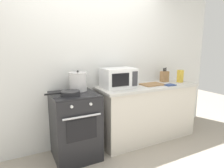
# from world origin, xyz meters

# --- Properties ---
(back_wall) EXTENTS (4.40, 0.10, 2.50)m
(back_wall) POSITION_xyz_m (0.30, 0.97, 1.25)
(back_wall) COLOR silver
(back_wall) RESTS_ON ground_plane
(lower_cabinet_right) EXTENTS (1.64, 0.56, 0.88)m
(lower_cabinet_right) POSITION_xyz_m (0.90, 0.62, 0.44)
(lower_cabinet_right) COLOR beige
(lower_cabinet_right) RESTS_ON ground_plane
(countertop_right) EXTENTS (1.70, 0.60, 0.04)m
(countertop_right) POSITION_xyz_m (0.90, 0.62, 0.90)
(countertop_right) COLOR beige
(countertop_right) RESTS_ON lower_cabinet_right
(stove) EXTENTS (0.60, 0.64, 0.92)m
(stove) POSITION_xyz_m (-0.35, 0.60, 0.46)
(stove) COLOR black
(stove) RESTS_ON ground_plane
(stock_pot) EXTENTS (0.34, 0.25, 0.29)m
(stock_pot) POSITION_xyz_m (-0.24, 0.74, 1.05)
(stock_pot) COLOR silver
(stock_pot) RESTS_ON stove
(frying_pan) EXTENTS (0.45, 0.25, 0.05)m
(frying_pan) POSITION_xyz_m (-0.42, 0.56, 0.95)
(frying_pan) COLOR #28282B
(frying_pan) RESTS_ON stove
(microwave) EXTENTS (0.50, 0.37, 0.30)m
(microwave) POSITION_xyz_m (0.37, 0.68, 1.07)
(microwave) COLOR white
(microwave) RESTS_ON countertop_right
(cutting_board) EXTENTS (0.36, 0.26, 0.02)m
(cutting_board) POSITION_xyz_m (0.97, 0.60, 0.93)
(cutting_board) COLOR #997047
(cutting_board) RESTS_ON countertop_right
(knife_block) EXTENTS (0.13, 0.10, 0.26)m
(knife_block) POSITION_xyz_m (1.35, 0.74, 1.02)
(knife_block) COLOR #997047
(knife_block) RESTS_ON countertop_right
(pasta_box) EXTENTS (0.08, 0.08, 0.22)m
(pasta_box) POSITION_xyz_m (1.56, 0.57, 1.03)
(pasta_box) COLOR gold
(pasta_box) RESTS_ON countertop_right
(oven_mitt) EXTENTS (0.18, 0.14, 0.02)m
(oven_mitt) POSITION_xyz_m (1.20, 0.44, 0.93)
(oven_mitt) COLOR #33477A
(oven_mitt) RESTS_ON countertop_right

